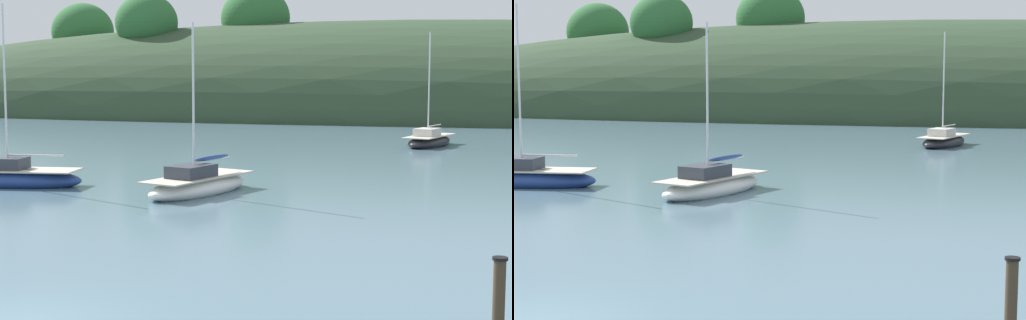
% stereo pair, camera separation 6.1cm
% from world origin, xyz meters
% --- Properties ---
extents(far_shoreline_hill, '(150.00, 36.00, 25.02)m').
position_xyz_m(far_shoreline_hill, '(-0.12, 77.88, 0.13)').
color(far_shoreline_hill, '#2D422B').
rests_on(far_shoreline_hill, ground).
extents(sailboat_yellow_far, '(3.81, 6.31, 7.18)m').
position_xyz_m(sailboat_yellow_far, '(-1.88, 17.73, 0.37)').
color(sailboat_yellow_far, white).
rests_on(sailboat_yellow_far, ground).
extents(sailboat_navy_dinghy, '(3.67, 6.21, 7.75)m').
position_xyz_m(sailboat_navy_dinghy, '(6.41, 41.51, 0.36)').
color(sailboat_navy_dinghy, '#232328').
rests_on(sailboat_navy_dinghy, ground).
extents(sailboat_cream_ketch, '(6.30, 2.79, 8.12)m').
position_xyz_m(sailboat_cream_ketch, '(-10.44, 17.87, 0.37)').
color(sailboat_cream_ketch, navy).
rests_on(sailboat_cream_ketch, ground).
extents(jetty_piling, '(0.30, 0.30, 1.46)m').
position_xyz_m(jetty_piling, '(9.41, 2.42, 0.75)').
color(jetty_piling, '#423323').
rests_on(jetty_piling, ground).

